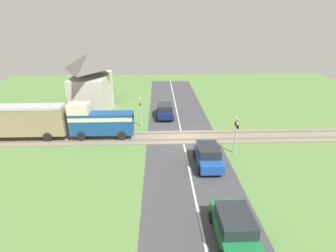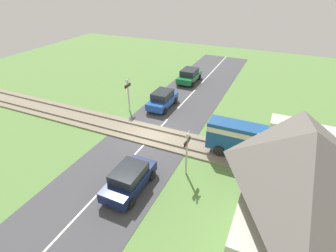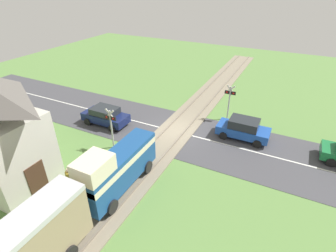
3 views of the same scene
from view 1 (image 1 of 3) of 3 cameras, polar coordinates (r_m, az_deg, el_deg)
The scene contains 12 objects.
ground_plane at distance 23.99m, azimuth 3.16°, elevation -2.61°, with size 60.00×60.00×0.00m, color #5B8442.
road_surface at distance 23.98m, azimuth 3.16°, elevation -2.59°, with size 48.00×6.40×0.02m.
track_bed at distance 23.96m, azimuth 3.16°, elevation -2.47°, with size 2.80×48.00×0.24m.
train at distance 25.05m, azimuth -24.35°, elevation 1.09°, with size 1.58×14.16×3.18m.
car_near_crossing at distance 19.51m, azimuth 8.72°, elevation -6.32°, with size 3.79×1.81×1.58m.
car_far_side at distance 28.87m, azimuth -0.66°, elevation 3.41°, with size 3.78×1.84×1.46m.
car_behind_queue at distance 13.86m, azimuth 14.29°, elevation -20.45°, with size 3.89×1.91×1.52m.
crossing_signal_west_approach at distance 21.22m, azimuth 14.61°, elevation -0.98°, with size 0.90×0.18×3.04m.
crossing_signal_east_approach at distance 26.06m, azimuth -5.99°, elevation 3.95°, with size 0.90×0.18×3.04m.
station_building at distance 30.42m, azimuth -16.30°, elevation 8.48°, with size 7.00×3.88×6.77m.
pedestrian_by_station at distance 26.62m, azimuth -15.92°, elevation 0.87°, with size 0.41×0.41×1.67m.
tree_by_station at distance 35.91m, azimuth -14.10°, elevation 10.47°, with size 3.34×3.34×5.19m.
Camera 1 is at (-21.70, 2.13, 10.00)m, focal length 28.00 mm.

